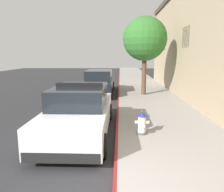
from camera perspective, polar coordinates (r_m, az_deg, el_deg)
name	(u,v)px	position (r m, az deg, el deg)	size (l,w,h in m)	color
ground_plane	(53,97)	(14.72, -14.96, -0.28)	(29.55, 60.00, 0.20)	#2B2B2D
sidewalk_pavement	(147,95)	(14.15, 8.93, 0.22)	(3.49, 60.00, 0.13)	gray
curb_painted_edge	(118,95)	(14.05, 1.68, 0.27)	(0.08, 60.00, 0.13)	maroon
police_cruiser	(80,112)	(7.29, -8.26, -4.01)	(1.94, 4.84, 1.68)	white
parked_car_silver_ahead	(99,83)	(14.87, -3.38, 3.44)	(1.94, 4.84, 1.56)	black
fire_hydrant	(142,123)	(6.98, 7.71, -6.88)	(0.44, 0.40, 0.76)	#4C4C51
street_tree	(145,39)	(13.84, 8.44, 14.24)	(2.63, 2.63, 4.70)	brown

